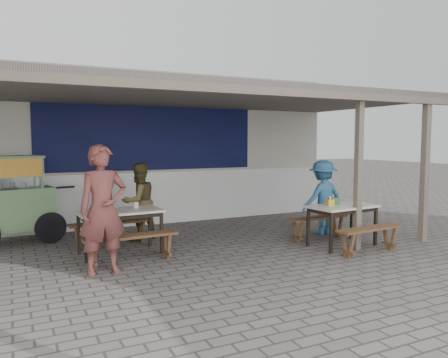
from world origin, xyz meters
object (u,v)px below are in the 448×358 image
condiment_jar (136,205)px  patron_wall_side (139,201)px  bench_right_wall (318,222)px  vendor_cart (10,197)px  tissue_box (330,202)px  table_left (120,215)px  table_right (342,210)px  patron_right_table (323,197)px  condiment_bowl (109,210)px  bench_left_street (132,242)px  donation_box (333,201)px  bench_left_wall (111,228)px  patron_street_side (103,210)px  bench_right_street (369,234)px

condiment_jar → patron_wall_side: bearing=71.3°
bench_right_wall → vendor_cart: size_ratio=0.70×
patron_wall_side → bench_right_wall: bearing=132.7°
tissue_box → table_left: bearing=162.0°
table_right → patron_wall_side: (-3.18, 2.15, 0.08)m
table_left → vendor_cart: 2.30m
patron_right_table → condiment_bowl: 4.30m
tissue_box → patron_wall_side: bearing=144.7°
table_left → bench_left_street: size_ratio=0.95×
bench_left_street → condiment_bowl: size_ratio=7.49×
donation_box → bench_right_wall: bearing=85.2°
vendor_cart → bench_left_street: bearing=-67.3°
bench_left_street → donation_box: bearing=-9.1°
patron_wall_side → condiment_bowl: (-0.76, -0.94, 0.03)m
condiment_jar → tissue_box: bearing=-22.1°
bench_right_wall → condiment_bowl: size_ratio=6.83×
table_left → patron_right_table: 4.12m
bench_left_wall → patron_wall_side: size_ratio=0.99×
patron_right_table → bench_left_street: bearing=1.9°
patron_wall_side → patron_street_side: bearing=40.3°
bench_left_street → bench_left_wall: bearing=90.0°
bench_left_street → patron_right_table: 4.13m
table_left → bench_left_wall: table_left is taller
patron_street_side → patron_wall_side: patron_street_side is taller
bench_right_wall → condiment_bowl: bearing=166.5°
bench_left_wall → bench_right_street: bearing=-35.5°
patron_street_side → bench_left_street: bearing=30.2°
bench_left_wall → tissue_box: 4.01m
bench_left_wall → condiment_jar: bearing=-57.5°
bench_right_wall → donation_box: bearing=-99.6°
vendor_cart → bench_right_street: bearing=-46.4°
table_left → bench_right_street: table_left is taller
bench_left_street → bench_right_street: 3.96m
condiment_jar → condiment_bowl: bearing=-162.2°
table_right → condiment_bowl: 4.12m
bench_right_street → donation_box: 0.91m
table_left → tissue_box: tissue_box is taller
bench_right_street → bench_right_wall: 1.25m
bench_right_street → bench_right_wall: same height
patron_right_table → tissue_box: (-0.59, -0.94, 0.05)m
table_left → donation_box: 3.82m
tissue_box → condiment_bowl: (-3.71, 1.14, -0.03)m
bench_left_street → patron_street_side: patron_street_side is taller
bench_left_street → patron_wall_side: bearing=68.3°
patron_street_side → condiment_bowl: (0.28, 0.99, -0.16)m
table_right → patron_wall_side: bearing=141.0°
condiment_bowl → bench_left_street: bearing=-72.1°
patron_street_side → patron_right_table: (4.58, 0.78, -0.17)m
bench_right_street → patron_right_table: bearing=74.4°
bench_right_wall → patron_right_table: patron_right_table is taller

